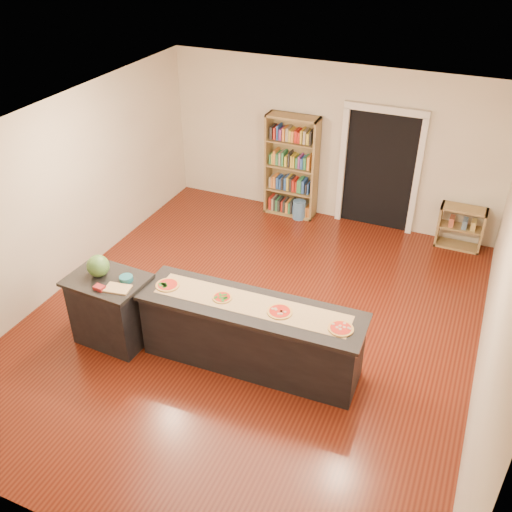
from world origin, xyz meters
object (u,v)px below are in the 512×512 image
at_px(side_counter, 111,309).
at_px(bookshelf, 291,167).
at_px(kitchen_island, 251,334).
at_px(low_shelf, 461,227).
at_px(waste_bin, 299,210).
at_px(watermelon, 98,266).

bearing_deg(side_counter, bookshelf, 81.02).
xyz_separation_m(kitchen_island, bookshelf, (-0.97, 4.01, 0.48)).
height_order(side_counter, low_shelf, side_counter).
bearing_deg(waste_bin, side_counter, -105.05).
xyz_separation_m(low_shelf, waste_bin, (-2.82, -0.13, -0.20)).
xyz_separation_m(low_shelf, watermelon, (-4.07, -4.29, 0.76)).
bearing_deg(kitchen_island, low_shelf, 60.62).
relative_size(side_counter, watermelon, 3.46).
bearing_deg(watermelon, low_shelf, 46.49).
xyz_separation_m(kitchen_island, watermelon, (-1.99, -0.27, 0.66)).
distance_m(bookshelf, watermelon, 4.40).
relative_size(kitchen_island, waste_bin, 8.09).
xyz_separation_m(bookshelf, waste_bin, (0.22, -0.12, -0.77)).
bearing_deg(waste_bin, bookshelf, 151.99).
distance_m(low_shelf, waste_bin, 2.83).
distance_m(bookshelf, waste_bin, 0.81).
height_order(side_counter, watermelon, watermelon).
relative_size(low_shelf, waste_bin, 2.13).
bearing_deg(side_counter, watermelon, 168.98).
relative_size(bookshelf, watermelon, 6.55).
bearing_deg(low_shelf, waste_bin, -177.41).
bearing_deg(kitchen_island, bookshelf, 101.57).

